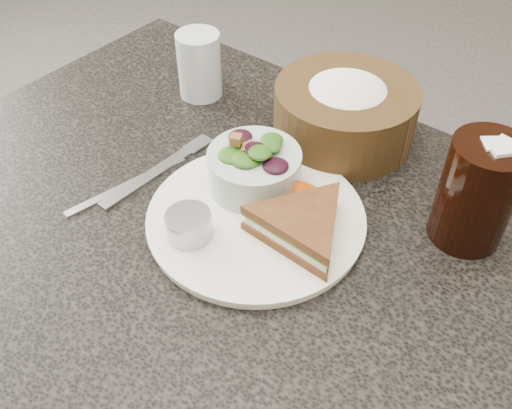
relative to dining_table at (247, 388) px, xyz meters
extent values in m
cube|color=black|center=(0.00, 0.00, 0.00)|extent=(1.00, 0.70, 0.75)
cylinder|color=white|center=(0.00, 0.03, 0.38)|extent=(0.27, 0.27, 0.01)
cylinder|color=#9C9FA6|center=(-0.04, -0.05, 0.40)|extent=(0.07, 0.07, 0.03)
cone|color=#E85106|center=(0.02, 0.08, 0.40)|extent=(0.10, 0.10, 0.03)
cube|color=#9D9FA3|center=(-0.17, 0.01, 0.38)|extent=(0.03, 0.17, 0.00)
cube|color=#B0B1B2|center=(-0.18, -0.03, 0.38)|extent=(0.05, 0.18, 0.00)
cylinder|color=silver|center=(-0.25, 0.20, 0.43)|extent=(0.07, 0.07, 0.10)
camera|label=1|loc=(0.31, -0.37, 0.89)|focal=40.00mm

